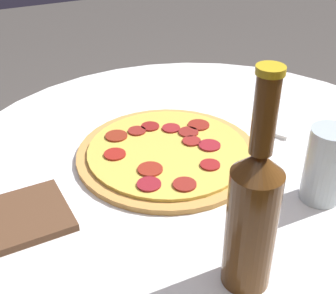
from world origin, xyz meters
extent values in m
cylinder|color=white|center=(0.00, 0.00, 0.75)|extent=(0.94, 0.94, 0.02)
cylinder|color=#C68E47|center=(0.05, -0.05, 0.77)|extent=(0.33, 0.33, 0.01)
cylinder|color=#E0BC4C|center=(0.05, -0.05, 0.78)|extent=(0.29, 0.29, 0.01)
cylinder|color=maroon|center=(-0.04, -0.10, 0.78)|extent=(0.04, 0.04, 0.00)
cylinder|color=maroon|center=(0.14, -0.07, 0.78)|extent=(0.04, 0.04, 0.00)
cylinder|color=maroon|center=(0.01, -0.11, 0.78)|extent=(0.04, 0.04, 0.00)
cylinder|color=maroon|center=(0.12, -0.13, 0.78)|extent=(0.04, 0.04, 0.00)
cylinder|color=maroon|center=(-0.01, -0.08, 0.78)|extent=(0.04, 0.04, 0.00)
cylinder|color=maroon|center=(0.00, -0.05, 0.78)|extent=(0.03, 0.03, 0.00)
cylinder|color=maroon|center=(0.05, -0.13, 0.78)|extent=(0.04, 0.04, 0.00)
cylinder|color=maroon|center=(0.10, 0.00, 0.78)|extent=(0.04, 0.04, 0.00)
cylinder|color=maroon|center=(0.01, 0.03, 0.78)|extent=(0.03, 0.03, 0.00)
cylinder|color=maroon|center=(0.08, -0.13, 0.78)|extent=(0.03, 0.03, 0.00)
cylinder|color=maroon|center=(-0.02, -0.02, 0.78)|extent=(0.04, 0.04, 0.00)
cylinder|color=maroon|center=(0.07, 0.06, 0.78)|extent=(0.04, 0.04, 0.00)
cylinder|color=maroon|center=(0.12, 0.04, 0.78)|extent=(0.04, 0.04, 0.00)
cylinder|color=#563314|center=(0.08, 0.26, 0.85)|extent=(0.06, 0.06, 0.17)
cone|color=#563314|center=(0.08, 0.26, 0.95)|extent=(0.06, 0.06, 0.03)
cylinder|color=#563314|center=(0.08, 0.26, 1.01)|extent=(0.03, 0.03, 0.09)
cylinder|color=gold|center=(0.08, 0.26, 1.06)|extent=(0.03, 0.03, 0.01)
cube|color=brown|center=(0.32, 0.02, 0.77)|extent=(0.13, 0.13, 0.01)
cylinder|color=#ADBCC6|center=(-0.12, 0.16, 0.83)|extent=(0.06, 0.06, 0.12)
cube|color=white|center=(-0.21, -0.05, 0.77)|extent=(0.12, 0.10, 0.01)
camera|label=1|loc=(0.35, 0.60, 1.23)|focal=50.00mm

